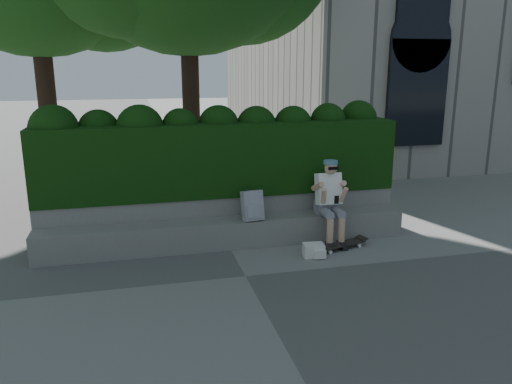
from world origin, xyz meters
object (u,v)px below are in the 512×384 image
object	(u,v)px
backpack_plaid	(252,206)
backpack_ground	(314,250)
skateboard	(342,244)
person	(330,198)

from	to	relation	value
backpack_plaid	backpack_ground	size ratio (longest dim) A/B	1.53
skateboard	backpack_plaid	xyz separation A→B (m)	(-1.36, 0.47, 0.62)
person	backpack_plaid	size ratio (longest dim) A/B	2.87
person	skateboard	xyz separation A→B (m)	(0.08, -0.38, -0.68)
skateboard	backpack_plaid	world-z (taller)	backpack_plaid
backpack_ground	person	bearing A→B (deg)	57.46
skateboard	backpack_ground	xyz separation A→B (m)	(-0.55, -0.20, 0.03)
person	skateboard	world-z (taller)	person
person	backpack_ground	xyz separation A→B (m)	(-0.48, -0.59, -0.65)
person	backpack_ground	distance (m)	1.00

